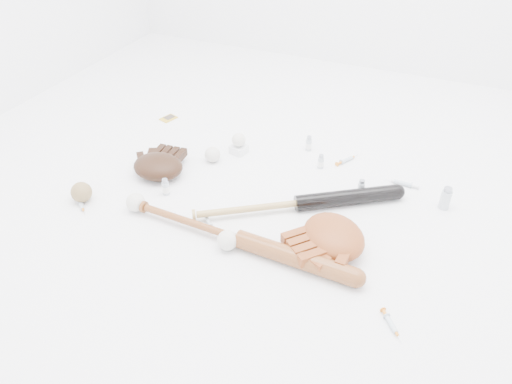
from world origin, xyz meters
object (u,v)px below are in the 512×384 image
at_px(bat_dark, 298,203).
at_px(pedestal, 239,149).
at_px(glove_dark, 158,166).
at_px(bat_wood, 241,239).

distance_m(bat_dark, pedestal, 0.47).
bearing_deg(glove_dark, pedestal, 47.24).
bearing_deg(pedestal, bat_dark, -36.38).
xyz_separation_m(bat_dark, pedestal, (-0.38, 0.28, -0.01)).
bearing_deg(glove_dark, bat_wood, -32.31).
relative_size(bat_dark, bat_wood, 0.96).
distance_m(bat_wood, glove_dark, 0.56).
bearing_deg(bat_wood, glove_dark, 155.13).
relative_size(bat_dark, glove_dark, 3.37).
bearing_deg(pedestal, bat_wood, -64.05).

